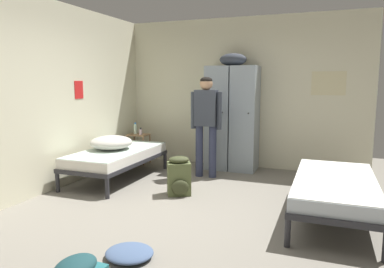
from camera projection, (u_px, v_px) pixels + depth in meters
name	position (u px, v px, depth m)	size (l,w,h in m)	color
ground_plane	(184.00, 217.00, 4.21)	(8.92, 8.92, 0.00)	slate
room_backdrop	(141.00, 95.00, 5.61)	(4.50, 5.64, 2.73)	beige
locker_bank	(232.00, 116.00, 6.42)	(0.90, 0.55, 2.07)	#8C99A3
shelf_unit	(139.00, 146.00, 6.97)	(0.38, 0.30, 0.57)	#99704C
bed_right	(335.00, 187.00, 4.10)	(0.90, 1.90, 0.49)	#28282D
bed_left_rear	(117.00, 156.00, 5.82)	(0.90, 1.90, 0.49)	#28282D
bedding_heap	(111.00, 143.00, 5.81)	(0.67, 0.69, 0.22)	#B7B2A8
person_traveler	(206.00, 117.00, 5.87)	(0.52, 0.23, 1.66)	#2D334C
water_bottle	(135.00, 129.00, 6.97)	(0.06, 0.06, 0.22)	silver
lotion_bottle	(141.00, 132.00, 6.87)	(0.06, 0.06, 0.13)	beige
backpack_olive	(179.00, 177.00, 5.01)	(0.40, 0.41, 0.55)	#566038
clothes_pile_denim	(129.00, 253.00, 3.23)	(0.44, 0.41, 0.09)	#42567A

